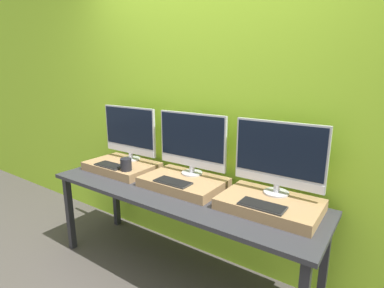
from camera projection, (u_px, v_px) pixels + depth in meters
wall_back at (206, 107)px, 2.41m from camera, size 8.00×0.04×2.60m
workbench at (177, 198)px, 2.25m from camera, size 2.15×0.65×0.72m
wooden_riser_left at (122, 166)px, 2.68m from camera, size 0.62×0.41×0.07m
monitor_left at (130, 132)px, 2.69m from camera, size 0.60×0.17×0.49m
keyboard_left at (110, 165)px, 2.56m from camera, size 0.28×0.13×0.01m
mug at (126, 165)px, 2.44m from camera, size 0.09×0.09×0.10m
wooden_riser_center at (184, 182)px, 2.29m from camera, size 0.62×0.41×0.07m
monitor_center at (192, 142)px, 2.31m from camera, size 0.60×0.17×0.49m
keyboard_center at (173, 182)px, 2.18m from camera, size 0.28×0.13×0.01m
wooden_riser_right at (270, 204)px, 1.91m from camera, size 0.62×0.41×0.07m
monitor_right at (279, 156)px, 1.93m from camera, size 0.60×0.17×0.49m
keyboard_right at (262, 205)px, 1.80m from camera, size 0.28×0.13×0.01m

